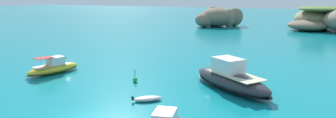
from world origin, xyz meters
The scene contains 6 objects.
islet_large centered at (22.45, 76.23, 2.91)m, with size 21.18×23.76×6.42m.
islet_small centered at (-7.52, 74.36, 2.72)m, with size 15.14×14.07×6.03m.
motorboat_charcoal centered at (9.07, 12.94, 1.07)m, with size 10.56×9.25×3.19m.
motorboat_yellow centered at (-12.44, 10.85, 0.69)m, with size 3.88×7.22×2.17m.
dinghy_tender centered at (2.82, 6.32, 0.22)m, with size 2.73×2.46×0.58m.
channel_buoy centered at (-1.25, 11.33, 0.34)m, with size 0.56×0.56×1.48m.
Camera 1 is at (15.10, -17.87, 9.69)m, focal length 33.07 mm.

